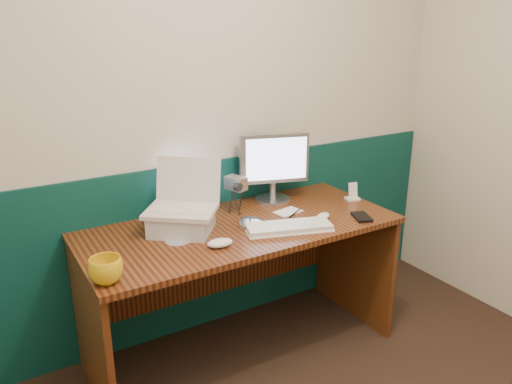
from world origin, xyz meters
TOP-DOWN VIEW (x-y plane):
  - back_wall at (0.00, 1.75)m, footprint 3.50×0.04m
  - wainscot at (0.00, 1.74)m, footprint 3.48×0.02m
  - desk at (0.15, 1.38)m, footprint 1.60×0.70m
  - laptop_riser at (-0.14, 1.45)m, footprint 0.37×0.36m
  - laptop at (-0.14, 1.45)m, footprint 0.41×0.40m
  - monitor at (0.49, 1.60)m, footprint 0.41×0.22m
  - keyboard at (0.33, 1.20)m, footprint 0.44×0.26m
  - mouse_right at (0.56, 1.23)m, footprint 0.11×0.09m
  - mouse_left at (-0.06, 1.20)m, footprint 0.13×0.09m
  - mug at (-0.59, 1.14)m, footprint 0.17×0.17m
  - camcorder at (0.22, 1.54)m, footprint 0.14×0.17m
  - cd_spindle at (0.18, 1.33)m, footprint 0.12×0.12m
  - cd_loose_a at (-0.20, 1.36)m, footprint 0.12×0.12m
  - cd_loose_b at (0.23, 1.41)m, footprint 0.11×0.11m
  - pen at (0.48, 1.37)m, footprint 0.12×0.08m
  - papers at (0.46, 1.41)m, footprint 0.16×0.12m
  - dock at (0.89, 1.38)m, footprint 0.09×0.07m
  - music_player at (0.89, 1.38)m, footprint 0.06×0.04m
  - pda at (0.74, 1.14)m, footprint 0.12×0.15m

SIDE VIEW (x-z plane):
  - desk at x=0.15m, z-range 0.00..0.75m
  - wainscot at x=0.00m, z-range 0.00..1.00m
  - cd_loose_b at x=0.23m, z-range 0.75..0.75m
  - cd_loose_a at x=-0.20m, z-range 0.75..0.75m
  - papers at x=0.46m, z-range 0.75..0.75m
  - pen at x=0.48m, z-range 0.75..0.76m
  - dock at x=0.89m, z-range 0.75..0.76m
  - pda at x=0.74m, z-range 0.75..0.77m
  - cd_spindle at x=0.18m, z-range 0.75..0.77m
  - keyboard at x=0.33m, z-range 0.75..0.77m
  - mouse_right at x=0.56m, z-range 0.75..0.78m
  - mouse_left at x=-0.06m, z-range 0.75..0.79m
  - laptop_riser at x=-0.14m, z-range 0.75..0.85m
  - mug at x=-0.59m, z-range 0.75..0.86m
  - music_player at x=0.89m, z-range 0.76..0.85m
  - camcorder at x=0.22m, z-range 0.75..0.97m
  - monitor at x=0.49m, z-range 0.75..1.14m
  - laptop at x=-0.14m, z-range 0.85..1.12m
  - back_wall at x=0.00m, z-range 0.00..2.50m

